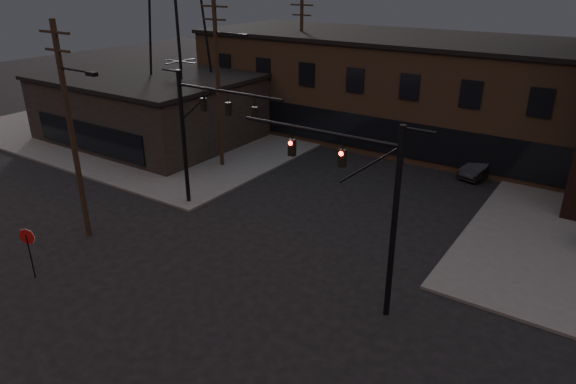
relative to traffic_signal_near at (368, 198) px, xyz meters
The scene contains 11 objects.
ground 8.56m from the traffic_signal_near, 139.97° to the right, with size 140.00×140.00×0.00m, color black.
sidewalk_nw 32.84m from the traffic_signal_near, 147.39° to the left, with size 30.00×30.00×0.15m, color #474744.
building_row 24.12m from the traffic_signal_near, 102.84° to the left, with size 40.00×12.00×8.00m, color brown.
building_left 27.95m from the traffic_signal_near, 155.60° to the left, with size 16.00×12.00×5.00m, color black.
traffic_signal_near is the anchor object (origin of this frame).
traffic_signal_far 12.57m from the traffic_signal_near, 163.83° to the left, with size 7.12×0.24×8.00m.
stop_sign 15.17m from the traffic_signal_near, 154.10° to the right, with size 0.72×0.33×2.48m.
utility_pole_near 15.03m from the traffic_signal_near, behind, with size 3.70×0.28×11.00m.
utility_pole_mid 18.47m from the traffic_signal_near, 148.97° to the left, with size 3.70×0.28×11.50m.
utility_pole_far 27.33m from the traffic_signal_near, 128.10° to the left, with size 2.20×0.28×11.00m.
car_crossing 18.45m from the traffic_signal_near, 89.54° to the left, with size 1.40×4.03×1.33m, color black.
Camera 1 is at (12.89, -12.15, 12.90)m, focal length 32.00 mm.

